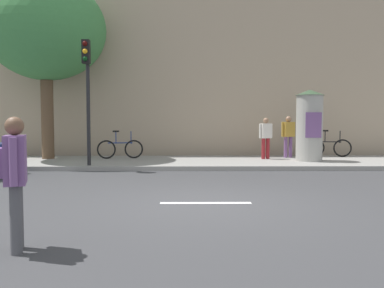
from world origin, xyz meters
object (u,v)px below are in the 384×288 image
Objects in this scene: pedestrian_with_backpack at (266,135)px; bicycle_leaning at (120,149)px; bicycle_upright at (329,147)px; pedestrian_with_bag at (14,171)px; street_tree at (46,30)px; pedestrian_near_pole at (288,133)px; poster_column at (309,125)px; traffic_light at (87,81)px.

pedestrian_with_backpack is 0.90× the size of bicycle_leaning.
bicycle_leaning is at bearing 178.01° from pedestrian_with_backpack.
pedestrian_with_bag is at bearing -124.92° from bicycle_upright.
pedestrian_near_pole is at bearing 2.34° from street_tree.
poster_column is 1.55× the size of pedestrian_with_bag.
poster_column is 1.49× the size of bicycle_upright.
poster_column is at bearing -27.65° from pedestrian_with_backpack.
poster_column is 2.32m from bicycle_upright.
pedestrian_with_backpack is 0.96× the size of pedestrian_near_pole.
pedestrian_with_backpack reaches higher than bicycle_leaning.
pedestrian_near_pole is 0.94× the size of bicycle_leaning.
pedestrian_with_bag is at bearing -87.35° from bicycle_leaning.
bicycle_leaning is (2.79, -0.01, -4.54)m from street_tree.
pedestrian_with_backpack is at bearing 152.35° from poster_column.
bicycle_leaning is at bearing -0.13° from street_tree.
street_tree reaches higher than pedestrian_with_bag.
pedestrian_near_pole is at bearing 21.56° from traffic_light.
traffic_light is at bearing -159.96° from pedestrian_with_backpack.
poster_column is (7.70, 1.52, -1.42)m from traffic_light.
traffic_light is 7.99m from pedestrian_near_pole.
traffic_light reaches higher than pedestrian_with_bag.
pedestrian_near_pole is (9.42, 0.38, -3.94)m from street_tree.
bicycle_leaning is (-6.63, -0.39, -0.60)m from pedestrian_near_pole.
poster_column is 1.45m from pedestrian_near_pole.
poster_column is 0.38× the size of street_tree.
traffic_light is 2.42× the size of pedestrian_with_bag.
traffic_light is 8.42m from pedestrian_with_bag.
traffic_light is 6.90m from pedestrian_with_backpack.
bicycle_upright is at bearing 10.22° from pedestrian_near_pole.
pedestrian_with_backpack reaches higher than bicycle_upright.
poster_column is at bearing 11.19° from traffic_light.
traffic_light reaches higher than pedestrian_with_backpack.
poster_column reaches higher than pedestrian_near_pole.
traffic_light is 9.85m from bicycle_upright.
street_tree is at bearing 178.63° from pedestrian_with_backpack.
street_tree is 5.33m from bicycle_leaning.
poster_column is 11.69m from pedestrian_with_bag.
pedestrian_with_bag is at bearing -119.15° from pedestrian_near_pole.
pedestrian_with_bag is 13.81m from bicycle_upright.
pedestrian_with_backpack is at bearing 20.04° from traffic_light.
traffic_light is at bearing -160.55° from bicycle_upright.
traffic_light is at bearing -48.86° from street_tree.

